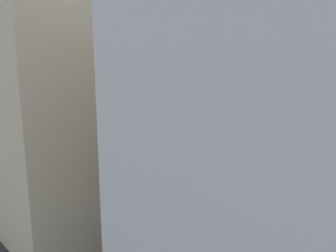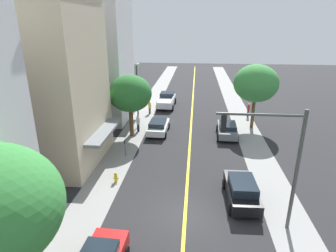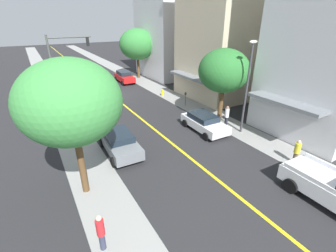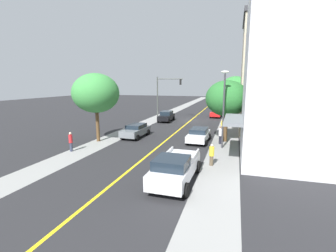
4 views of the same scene
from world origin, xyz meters
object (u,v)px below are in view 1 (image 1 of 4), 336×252
Objects in this scene: street_tree_left_near at (138,95)px; parking_meter at (188,153)px; street_lamp at (118,93)px; pedestrian_red_shirt at (189,110)px; white_pickup_truck at (90,116)px; grey_sedan_right_curb at (216,124)px; white_sedan_left_curb at (156,136)px; pedestrian_yellow_shirt at (93,125)px; street_tree_left_far at (215,76)px; fire_hydrant at (244,177)px; pedestrian_white_shirt at (133,137)px.

street_tree_left_near is 4.37× the size of parking_meter.
pedestrian_red_shirt is (12.76, 4.86, -3.38)m from street_lamp.
grey_sedan_right_curb is at bearing -144.22° from white_pickup_truck.
street_lamp is at bearing 56.55° from white_sedan_left_curb.
parking_meter is 0.88× the size of pedestrian_yellow_shirt.
pedestrian_yellow_shirt is at bearing -78.60° from pedestrian_red_shirt.
pedestrian_yellow_shirt is (-12.06, 4.06, -4.11)m from street_tree_left_far.
fire_hydrant is at bearing 121.39° from pedestrian_yellow_shirt.
pedestrian_white_shirt is at bearing 92.23° from fire_hydrant.
parking_meter is 0.83× the size of pedestrian_red_shirt.
white_sedan_left_curb reaches higher than fire_hydrant.
street_tree_left_near is at bearing 95.70° from parking_meter.
parking_meter is at bearing -87.45° from street_lamp.
fire_hydrant is 0.18× the size of white_sedan_left_curb.
street_tree_left_near reaches higher than white_sedan_left_curb.
pedestrian_red_shirt is at bearing -56.14° from white_sedan_left_curb.
street_tree_left_far is at bearing -167.89° from pedestrian_yellow_shirt.
street_tree_left_near is 1.44× the size of white_sedan_left_curb.
fire_hydrant is 0.18× the size of grey_sedan_right_curb.
street_tree_left_far is 8.98× the size of fire_hydrant.
pedestrian_white_shirt is at bearing 84.66° from white_sedan_left_curb.
pedestrian_red_shirt is (12.90, 7.60, -3.50)m from street_tree_left_near.
pedestrian_white_shirt is at bearing 118.93° from pedestrian_yellow_shirt.
street_tree_left_far is 4.85× the size of parking_meter.
pedestrian_yellow_shirt is at bearing -67.64° from pedestrian_white_shirt.
street_tree_left_far is 1.57× the size of grey_sedan_right_curb.
white_sedan_left_curb is 2.68× the size of pedestrian_yellow_shirt.
pedestrian_yellow_shirt is 0.93× the size of pedestrian_red_shirt.
white_sedan_left_curb is 10.28m from white_pickup_truck.
white_sedan_left_curb is at bearing -162.58° from pedestrian_white_shirt.
street_tree_left_near is 8.09× the size of fire_hydrant.
street_lamp is 3.65m from pedestrian_white_shirt.
white_sedan_left_curb is (2.60, 1.03, -3.69)m from street_tree_left_near.
pedestrian_white_shirt is (-2.18, 0.26, 0.23)m from white_sedan_left_curb.
parking_meter is (-12.20, -8.44, -4.02)m from street_tree_left_far.
pedestrian_red_shirt is at bearing -149.95° from pedestrian_yellow_shirt.
pedestrian_red_shirt is (10.30, 6.57, 0.18)m from white_sedan_left_curb.
street_tree_left_far is 12.58m from street_lamp.
street_tree_left_far reaches higher than pedestrian_white_shirt.
street_tree_left_near is 1.15× the size of white_pickup_truck.
pedestrian_yellow_shirt is at bearing 85.48° from street_tree_left_near.
street_lamp is 4.35× the size of pedestrian_yellow_shirt.
street_tree_left_far reaches higher than white_pickup_truck.
fire_hydrant is 12.46m from street_lamp.
pedestrian_red_shirt is at bearing 86.64° from street_tree_left_far.
grey_sedan_right_curb is (-2.96, -2.86, -4.19)m from street_tree_left_far.
pedestrian_red_shirt reaches higher than pedestrian_yellow_shirt.
white_pickup_truck is at bearing -77.20° from pedestrian_white_shirt.
street_tree_left_near reaches higher than parking_meter.
pedestrian_white_shirt is at bearing 169.68° from white_pickup_truck.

